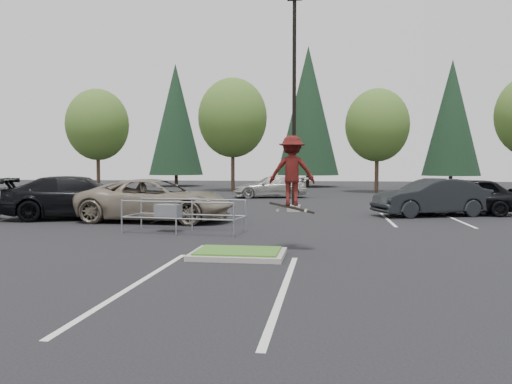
# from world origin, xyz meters

# --- Properties ---
(ground) EXTENTS (120.00, 120.00, 0.00)m
(ground) POSITION_xyz_m (0.00, 0.00, 0.00)
(ground) COLOR black
(ground) RESTS_ON ground
(grass_median) EXTENTS (2.20, 1.60, 0.16)m
(grass_median) POSITION_xyz_m (0.00, 0.00, 0.08)
(grass_median) COLOR gray
(grass_median) RESTS_ON ground
(stall_lines) EXTENTS (22.62, 17.60, 0.01)m
(stall_lines) POSITION_xyz_m (-1.35, 6.02, 0.00)
(stall_lines) COLOR silver
(stall_lines) RESTS_ON ground
(light_pole) EXTENTS (0.70, 0.60, 10.12)m
(light_pole) POSITION_xyz_m (0.50, 12.00, 4.56)
(light_pole) COLOR gray
(light_pole) RESTS_ON ground
(decid_a) EXTENTS (5.44, 5.44, 8.91)m
(decid_a) POSITION_xyz_m (-18.01, 30.03, 5.58)
(decid_a) COLOR #38281C
(decid_a) RESTS_ON ground
(decid_b) EXTENTS (5.89, 5.89, 9.64)m
(decid_b) POSITION_xyz_m (-6.01, 30.53, 6.04)
(decid_b) COLOR #38281C
(decid_b) RESTS_ON ground
(decid_c) EXTENTS (5.12, 5.12, 8.38)m
(decid_c) POSITION_xyz_m (5.99, 29.83, 5.25)
(decid_c) COLOR #38281C
(decid_c) RESTS_ON ground
(conif_a) EXTENTS (5.72, 5.72, 13.00)m
(conif_a) POSITION_xyz_m (-14.00, 40.00, 7.10)
(conif_a) COLOR #38281C
(conif_a) RESTS_ON ground
(conif_b) EXTENTS (6.38, 6.38, 14.50)m
(conif_b) POSITION_xyz_m (0.00, 40.50, 7.85)
(conif_b) COLOR #38281C
(conif_b) RESTS_ON ground
(conif_c) EXTENTS (5.50, 5.50, 12.50)m
(conif_c) POSITION_xyz_m (14.00, 39.50, 6.85)
(conif_c) COLOR #38281C
(conif_c) RESTS_ON ground
(cart_corral) EXTENTS (3.95, 1.79, 1.08)m
(cart_corral) POSITION_xyz_m (-2.93, 4.05, 0.68)
(cart_corral) COLOR #93959B
(cart_corral) RESTS_ON ground
(skateboarder) EXTENTS (1.17, 0.71, 1.96)m
(skateboarder) POSITION_xyz_m (1.20, 1.00, 2.02)
(skateboarder) COLOR black
(skateboarder) RESTS_ON ground
(car_l_tan) EXTENTS (6.01, 2.88, 1.65)m
(car_l_tan) POSITION_xyz_m (-4.50, 7.00, 0.83)
(car_l_tan) COLOR gray
(car_l_tan) RESTS_ON ground
(car_l_black) EXTENTS (6.46, 4.17, 1.74)m
(car_l_black) POSITION_xyz_m (-8.00, 7.47, 0.87)
(car_l_black) COLOR black
(car_l_black) RESTS_ON ground
(car_r_charc) EXTENTS (5.18, 3.27, 1.61)m
(car_r_charc) POSITION_xyz_m (6.50, 10.67, 0.81)
(car_r_charc) COLOR black
(car_r_charc) RESTS_ON ground
(car_r_black) EXTENTS (4.94, 2.13, 1.66)m
(car_r_black) POSITION_xyz_m (8.00, 11.50, 0.83)
(car_r_black) COLOR black
(car_r_black) RESTS_ON ground
(car_far_silver) EXTENTS (5.31, 3.15, 1.44)m
(car_far_silver) POSITION_xyz_m (-1.72, 22.00, 0.72)
(car_far_silver) COLOR #B2B1AC
(car_far_silver) RESTS_ON ground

